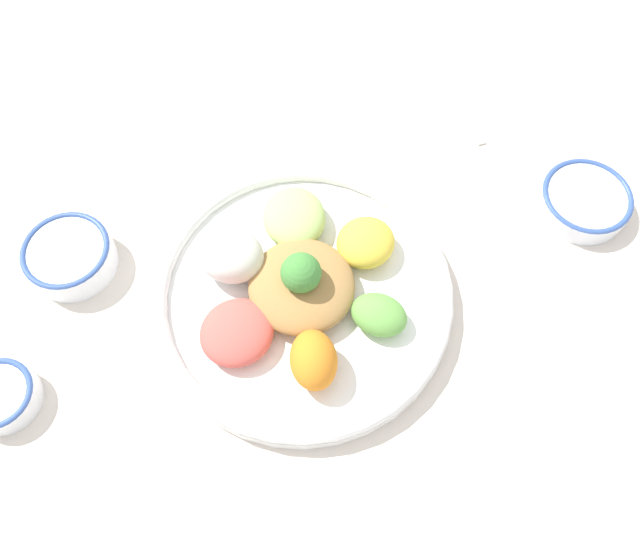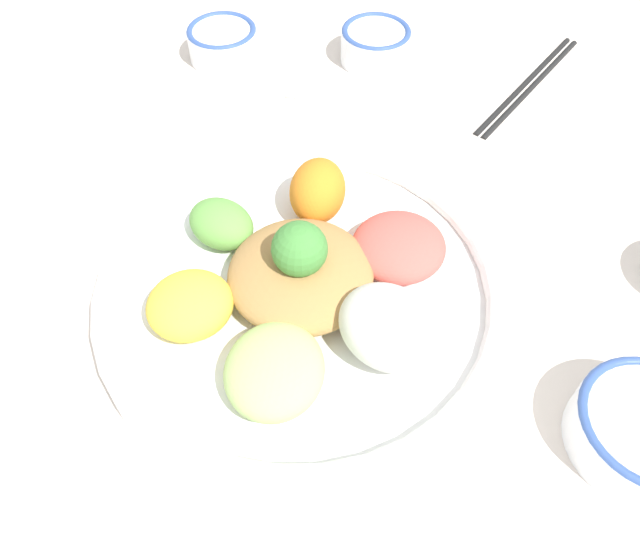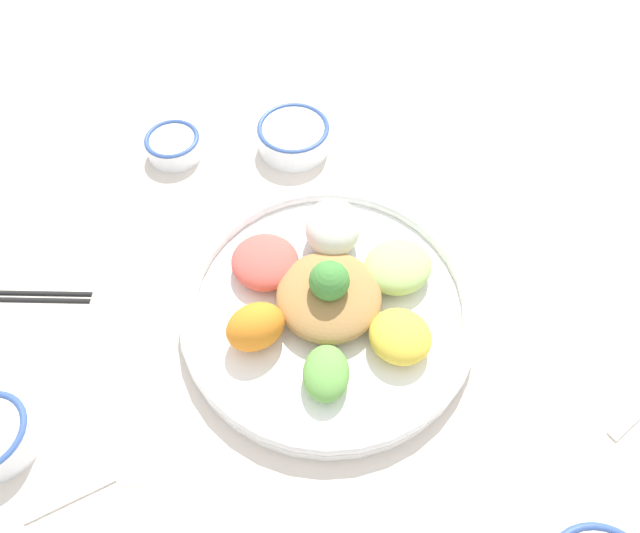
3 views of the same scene
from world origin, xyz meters
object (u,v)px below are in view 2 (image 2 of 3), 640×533
sauce_bowl_red (223,42)px  sauce_bowl_dark (375,43)px  serving_spoon_main (291,95)px  chopsticks_pair_near (529,83)px  salad_platter (302,287)px

sauce_bowl_red → sauce_bowl_dark: 0.19m
serving_spoon_main → chopsticks_pair_near: bearing=-74.8°
sauce_bowl_red → chopsticks_pair_near: size_ratio=0.46×
salad_platter → sauce_bowl_red: size_ratio=4.15×
sauce_bowl_red → chopsticks_pair_near: sauce_bowl_red is taller
salad_platter → serving_spoon_main: 0.31m
salad_platter → chopsticks_pair_near: bearing=-46.3°
sauce_bowl_red → sauce_bowl_dark: bearing=-97.8°
chopsticks_pair_near → salad_platter: bearing=-1.6°
sauce_bowl_red → serving_spoon_main: sauce_bowl_red is taller
serving_spoon_main → sauce_bowl_dark: bearing=-42.8°
chopsticks_pair_near → serving_spoon_main: (0.01, 0.30, -0.00)m
chopsticks_pair_near → serving_spoon_main: chopsticks_pair_near is taller
sauce_bowl_dark → sauce_bowl_red: bearing=82.2°
serving_spoon_main → salad_platter: bearing=-165.8°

